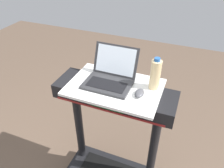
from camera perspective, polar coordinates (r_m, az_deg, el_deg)
name	(u,v)px	position (r m, az deg, el deg)	size (l,w,h in m)	color
desk_board	(115,87)	(1.56, 0.68, -0.82)	(0.66, 0.45, 0.02)	white
laptop	(110,76)	(1.58, -0.46, 2.05)	(0.34, 0.32, 0.23)	#2D2D30
computer_mouse	(139,93)	(1.48, 7.20, -2.35)	(0.06, 0.10, 0.03)	#4C4C51
water_bottle	(155,75)	(1.51, 11.26, 2.45)	(0.07, 0.07, 0.24)	beige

